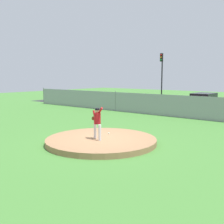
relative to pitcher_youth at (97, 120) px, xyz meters
name	(u,v)px	position (x,y,z in m)	size (l,w,h in m)	color
ground_plane	(163,126)	(0.00, 6.28, -1.16)	(80.00, 80.00, 0.00)	#427A33
asphalt_strip	(210,112)	(0.00, 14.78, -1.16)	(44.00, 7.00, 0.01)	#2B2B2D
pitchers_mound	(101,141)	(0.00, 0.28, -1.04)	(5.30, 5.30, 0.26)	#99704C
pitcher_youth	(97,120)	(0.00, 0.00, 0.00)	(0.81, 0.35, 1.56)	silver
baseball	(109,133)	(-0.32, 1.23, -0.87)	(0.07, 0.07, 0.07)	white
chainlink_fence	(189,107)	(0.00, 10.28, -0.30)	(35.67, 0.07, 1.83)	gray
parked_car_red	(204,103)	(-0.59, 14.70, -0.36)	(1.86, 4.50, 1.69)	#A81919
traffic_light_near	(162,70)	(-7.03, 18.52, 2.67)	(0.28, 0.46, 5.70)	black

